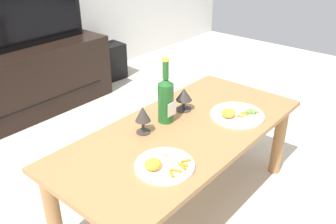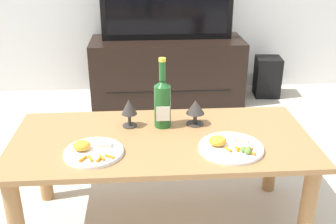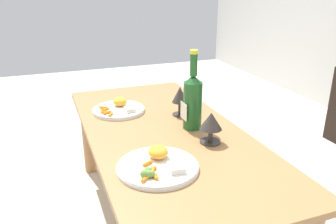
{
  "view_description": "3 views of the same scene",
  "coord_description": "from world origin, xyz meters",
  "px_view_note": "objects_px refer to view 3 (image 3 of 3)",
  "views": [
    {
      "loc": [
        -1.24,
        -0.94,
        1.39
      ],
      "look_at": [
        -0.03,
        0.07,
        0.57
      ],
      "focal_mm": 38.62,
      "sensor_mm": 36.0,
      "label": 1
    },
    {
      "loc": [
        -0.08,
        -1.65,
        1.35
      ],
      "look_at": [
        0.03,
        0.07,
        0.58
      ],
      "focal_mm": 43.14,
      "sensor_mm": 36.0,
      "label": 2
    },
    {
      "loc": [
        1.28,
        -0.46,
        1.09
      ],
      "look_at": [
        -0.03,
        0.03,
        0.56
      ],
      "focal_mm": 36.9,
      "sensor_mm": 36.0,
      "label": 3
    }
  ],
  "objects_px": {
    "goblet_right": "(211,123)",
    "dinner_plate_right": "(158,165)",
    "wine_bottle": "(193,99)",
    "dinner_plate_left": "(119,109)",
    "dining_table": "(165,148)",
    "goblet_left": "(180,96)"
  },
  "relations": [
    {
      "from": "goblet_right",
      "to": "dinner_plate_right",
      "type": "bearing_deg",
      "value": -65.14
    },
    {
      "from": "wine_bottle",
      "to": "dinner_plate_left",
      "type": "height_order",
      "value": "wine_bottle"
    },
    {
      "from": "dining_table",
      "to": "goblet_right",
      "type": "height_order",
      "value": "goblet_right"
    },
    {
      "from": "wine_bottle",
      "to": "goblet_right",
      "type": "xyz_separation_m",
      "value": [
        0.16,
        0.01,
        -0.05
      ]
    },
    {
      "from": "wine_bottle",
      "to": "goblet_left",
      "type": "height_order",
      "value": "wine_bottle"
    },
    {
      "from": "dining_table",
      "to": "goblet_left",
      "type": "height_order",
      "value": "goblet_left"
    },
    {
      "from": "dinner_plate_right",
      "to": "wine_bottle",
      "type": "bearing_deg",
      "value": 137.88
    },
    {
      "from": "goblet_left",
      "to": "dinner_plate_right",
      "type": "height_order",
      "value": "goblet_left"
    },
    {
      "from": "goblet_left",
      "to": "dinner_plate_left",
      "type": "distance_m",
      "value": 0.31
    },
    {
      "from": "dining_table",
      "to": "dinner_plate_right",
      "type": "height_order",
      "value": "dinner_plate_right"
    },
    {
      "from": "goblet_right",
      "to": "dinner_plate_left",
      "type": "distance_m",
      "value": 0.55
    },
    {
      "from": "goblet_left",
      "to": "dinner_plate_left",
      "type": "bearing_deg",
      "value": -120.38
    },
    {
      "from": "wine_bottle",
      "to": "dinner_plate_left",
      "type": "distance_m",
      "value": 0.42
    },
    {
      "from": "dining_table",
      "to": "dinner_plate_left",
      "type": "relative_size",
      "value": 5.39
    },
    {
      "from": "dining_table",
      "to": "dinner_plate_left",
      "type": "height_order",
      "value": "dinner_plate_left"
    },
    {
      "from": "dinner_plate_left",
      "to": "dinner_plate_right",
      "type": "relative_size",
      "value": 0.9
    },
    {
      "from": "wine_bottle",
      "to": "dinner_plate_left",
      "type": "xyz_separation_m",
      "value": [
        -0.31,
        -0.25,
        -0.12
      ]
    },
    {
      "from": "goblet_right",
      "to": "dinner_plate_left",
      "type": "bearing_deg",
      "value": -151.14
    },
    {
      "from": "dining_table",
      "to": "dinner_plate_right",
      "type": "distance_m",
      "value": 0.34
    },
    {
      "from": "dinner_plate_right",
      "to": "goblet_left",
      "type": "bearing_deg",
      "value": 149.31
    },
    {
      "from": "dining_table",
      "to": "goblet_left",
      "type": "distance_m",
      "value": 0.27
    },
    {
      "from": "wine_bottle",
      "to": "goblet_left",
      "type": "relative_size",
      "value": 2.42
    }
  ]
}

